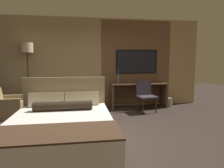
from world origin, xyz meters
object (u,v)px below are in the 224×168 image
Objects in this scene: bed at (62,131)px; desk_chair at (145,93)px; armchair_by_window at (8,107)px; floor_lamp at (27,53)px; book at (136,83)px; waste_bin at (169,102)px; desk at (138,91)px; tv at (137,62)px; vase_tall at (118,76)px.

bed is 2.41× the size of desk_chair.
armchair_by_window is (-1.57, 2.21, -0.07)m from bed.
floor_lamp reaches higher than bed.
desk_chair is 3.60m from floor_lamp.
bed is at bearing -126.75° from book.
armchair_by_window reaches higher than waste_bin.
floor_lamp is (-3.31, 0.05, 1.16)m from desk.
armchair_by_window is 3.67m from book.
desk is at bearing 52.80° from bed.
tv reaches higher than book.
bed is 2.71m from armchair_by_window.
desk_chair is 1.01m from vase_tall.
bed is 4.13m from waste_bin.
desk_chair is 3.53× the size of book.
book is (3.21, -0.13, -0.89)m from floor_lamp.
tv is 1.20m from desk_chair.
armchair_by_window is 2.78× the size of waste_bin.
book is at bearing -139.50° from desk.
book is (3.60, 0.51, 0.53)m from armchair_by_window.
desk_chair reaches higher than armchair_by_window.
waste_bin is (3.12, 2.70, -0.19)m from bed.
floor_lamp is at bearing 179.03° from vase_tall.
waste_bin is (4.30, -0.15, -1.54)m from floor_lamp.
vase_tall reaches higher than desk_chair.
armchair_by_window is 1.62× the size of vase_tall.
armchair_by_window is 3.08× the size of book.
armchair_by_window is at bearing -167.44° from tv.
desk is 3.68× the size of vase_tall.
desk_chair is at bearing -38.59° from vase_tall.
desk_chair is 1.11m from waste_bin.
book is (-0.09, -0.31, -0.65)m from tv.
bed reaches higher than desk_chair.
tv is 2.81× the size of vase_tall.
tv reaches higher than desk_chair.
floor_lamp reaches higher than tv.
floor_lamp reaches higher than desk_chair.
waste_bin is at bearing -18.62° from tv.
vase_tall is at bearing 132.89° from desk_chair.
vase_tall reaches higher than bed.
desk_chair is 1.14× the size of armchair_by_window.
bed is 3.52m from desk.
bed is at bearing -127.20° from desk.
desk_chair is at bearing -84.69° from desk.
desk is at bearing -86.17° from armchair_by_window.
desk_chair reaches higher than book.
bed is at bearing -117.88° from vase_tall.
floor_lamp is at bearing 177.94° from waste_bin.
bed is at bearing -139.15° from waste_bin.
book is at bearing -87.18° from armchair_by_window.
bed is 3.43m from book.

